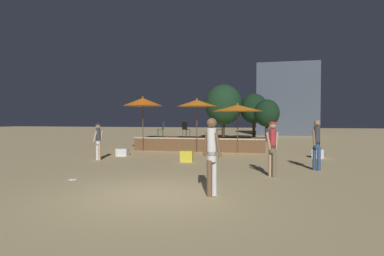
# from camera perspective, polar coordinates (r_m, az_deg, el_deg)

# --- Properties ---
(ground_plane) EXTENTS (120.00, 120.00, 0.00)m
(ground_plane) POSITION_cam_1_polar(r_m,az_deg,el_deg) (7.55, -7.97, -12.48)
(ground_plane) COLOR tan
(wooden_deck) EXTENTS (7.58, 2.87, 0.79)m
(wooden_deck) POSITION_cam_1_polar(r_m,az_deg,el_deg) (18.35, 1.80, -2.98)
(wooden_deck) COLOR brown
(wooden_deck) RESTS_ON ground
(patio_umbrella_0) EXTENTS (2.21, 2.21, 3.01)m
(patio_umbrella_0) POSITION_cam_1_polar(r_m,az_deg,el_deg) (16.69, 0.93, 4.75)
(patio_umbrella_0) COLOR brown
(patio_umbrella_0) RESTS_ON ground
(patio_umbrella_1) EXTENTS (2.76, 2.76, 2.72)m
(patio_umbrella_1) POSITION_cam_1_polar(r_m,az_deg,el_deg) (16.58, 8.68, 3.77)
(patio_umbrella_1) COLOR brown
(patio_umbrella_1) RESTS_ON ground
(patio_umbrella_2) EXTENTS (2.28, 2.28, 3.17)m
(patio_umbrella_2) POSITION_cam_1_polar(r_m,az_deg,el_deg) (17.71, -9.35, 4.93)
(patio_umbrella_2) COLOR brown
(patio_umbrella_2) RESTS_ON ground
(cube_seat_0) EXTENTS (0.62, 0.62, 0.38)m
(cube_seat_0) POSITION_cam_1_polar(r_m,az_deg,el_deg) (15.53, -13.05, -4.49)
(cube_seat_0) COLOR white
(cube_seat_0) RESTS_ON ground
(cube_seat_1) EXTENTS (0.62, 0.62, 0.43)m
(cube_seat_1) POSITION_cam_1_polar(r_m,az_deg,el_deg) (15.53, 22.84, -4.49)
(cube_seat_1) COLOR white
(cube_seat_1) RESTS_ON ground
(cube_seat_2) EXTENTS (0.59, 0.59, 0.48)m
(cube_seat_2) POSITION_cam_1_polar(r_m,az_deg,el_deg) (13.07, -1.02, -5.37)
(cube_seat_2) COLOR yellow
(cube_seat_2) RESTS_ON ground
(person_0) EXTENTS (0.40, 0.41, 1.82)m
(person_0) POSITION_cam_1_polar(r_m,az_deg,el_deg) (11.66, 22.68, -2.56)
(person_0) COLOR #2D4C7F
(person_0) RESTS_ON ground
(person_1) EXTENTS (0.44, 0.40, 1.77)m
(person_1) POSITION_cam_1_polar(r_m,az_deg,el_deg) (9.90, 15.07, -3.25)
(person_1) COLOR #72664C
(person_1) RESTS_ON ground
(person_2) EXTENTS (0.53, 0.34, 1.87)m
(person_2) POSITION_cam_1_polar(r_m,az_deg,el_deg) (7.21, 3.79, -4.65)
(person_2) COLOR brown
(person_2) RESTS_ON ground
(person_3) EXTENTS (0.31, 0.49, 1.64)m
(person_3) POSITION_cam_1_polar(r_m,az_deg,el_deg) (14.19, -17.42, -2.18)
(person_3) COLOR white
(person_3) RESTS_ON ground
(bistro_chair_0) EXTENTS (0.40, 0.40, 0.90)m
(bistro_chair_0) POSITION_cam_1_polar(r_m,az_deg,el_deg) (18.03, 5.53, 0.04)
(bistro_chair_0) COLOR #47474C
(bistro_chair_0) RESTS_ON wooden_deck
(bistro_chair_1) EXTENTS (0.47, 0.47, 0.90)m
(bistro_chair_1) POSITION_cam_1_polar(r_m,az_deg,el_deg) (18.14, -5.75, 0.05)
(bistro_chair_1) COLOR #1E4C47
(bistro_chair_1) RESTS_ON wooden_deck
(bistro_chair_2) EXTENTS (0.45, 0.45, 0.90)m
(bistro_chair_2) POSITION_cam_1_polar(r_m,az_deg,el_deg) (17.76, -1.26, 0.03)
(bistro_chair_2) COLOR #2D3338
(bistro_chair_2) RESTS_ON wooden_deck
(frisbee_disc) EXTENTS (0.26, 0.26, 0.03)m
(frisbee_disc) POSITION_cam_1_polar(r_m,az_deg,el_deg) (9.94, -21.69, -9.03)
(frisbee_disc) COLOR white
(frisbee_disc) RESTS_ON ground
(background_tree_0) EXTENTS (2.55, 2.55, 4.27)m
(background_tree_0) POSITION_cam_1_polar(r_m,az_deg,el_deg) (28.76, 11.72, 3.63)
(background_tree_0) COLOR #3D2B1C
(background_tree_0) RESTS_ON ground
(background_tree_1) EXTENTS (2.08, 2.08, 3.51)m
(background_tree_1) POSITION_cam_1_polar(r_m,az_deg,el_deg) (25.65, 14.06, 2.73)
(background_tree_1) COLOR #3D2B1C
(background_tree_1) RESTS_ON ground
(background_tree_2) EXTENTS (3.46, 3.46, 5.13)m
(background_tree_2) POSITION_cam_1_polar(r_m,az_deg,el_deg) (28.47, 6.02, 4.43)
(background_tree_2) COLOR #3D2B1C
(background_tree_2) RESTS_ON ground
(distant_building) EXTENTS (6.84, 3.93, 8.27)m
(distant_building) POSITION_cam_1_polar(r_m,az_deg,el_deg) (36.97, 17.50, 5.14)
(distant_building) COLOR #4C5666
(distant_building) RESTS_ON ground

